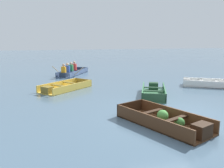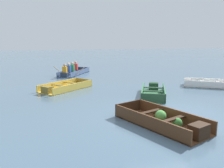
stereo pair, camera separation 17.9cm
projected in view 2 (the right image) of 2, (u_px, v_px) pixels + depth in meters
ground_plane at (172, 117)px, 8.29m from camera, size 80.00×80.00×0.00m
dinghy_dark_varnish_foreground at (165, 121)px, 7.44m from camera, size 2.37×3.19×0.41m
skiff_white_mid_moored at (207, 84)px, 13.22m from camera, size 2.76×2.08×0.36m
skiff_green_far_moored at (153, 92)px, 11.30m from camera, size 1.83×2.76×0.39m
skiff_yellow_outer_moored at (64, 87)px, 12.41m from camera, size 2.75×2.70×0.35m
rowboat_slate_blue_with_crew at (72, 72)px, 17.06m from camera, size 2.56×3.22×0.89m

